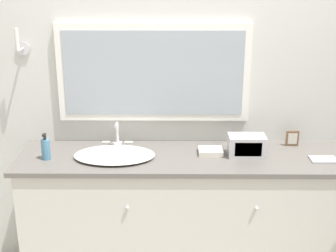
# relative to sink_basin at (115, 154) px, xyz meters

# --- Properties ---
(wall_back) EXTENTS (8.00, 0.18, 2.55)m
(wall_back) POSITION_rel_sink_basin_xyz_m (0.47, 0.32, 0.35)
(wall_back) COLOR silver
(wall_back) RESTS_ON ground_plane
(vanity_counter) EXTENTS (2.19, 0.55, 0.91)m
(vanity_counter) POSITION_rel_sink_basin_xyz_m (0.48, 0.02, -0.47)
(vanity_counter) COLOR beige
(vanity_counter) RESTS_ON ground_plane
(sink_basin) EXTENTS (0.51, 0.38, 0.17)m
(sink_basin) POSITION_rel_sink_basin_xyz_m (0.00, 0.00, 0.00)
(sink_basin) COLOR white
(sink_basin) RESTS_ON vanity_counter
(soap_bottle) EXTENTS (0.05, 0.06, 0.17)m
(soap_bottle) POSITION_rel_sink_basin_xyz_m (-0.42, -0.04, 0.05)
(soap_bottle) COLOR teal
(soap_bottle) RESTS_ON vanity_counter
(appliance_box) EXTENTS (0.23, 0.14, 0.13)m
(appliance_box) POSITION_rel_sink_basin_xyz_m (0.83, 0.03, 0.05)
(appliance_box) COLOR #BCBCC1
(appliance_box) RESTS_ON vanity_counter
(picture_frame) EXTENTS (0.08, 0.01, 0.10)m
(picture_frame) POSITION_rel_sink_basin_xyz_m (1.16, 0.20, 0.03)
(picture_frame) COLOR brown
(picture_frame) RESTS_ON vanity_counter
(hand_towel_near_sink) EXTENTS (0.15, 0.13, 0.03)m
(hand_towel_near_sink) POSITION_rel_sink_basin_xyz_m (0.61, 0.06, -0.00)
(hand_towel_near_sink) COLOR silver
(hand_towel_near_sink) RESTS_ON vanity_counter
(metal_tray) EXTENTS (0.16, 0.11, 0.01)m
(metal_tray) POSITION_rel_sink_basin_xyz_m (1.30, -0.04, -0.01)
(metal_tray) COLOR #ADADB2
(metal_tray) RESTS_ON vanity_counter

